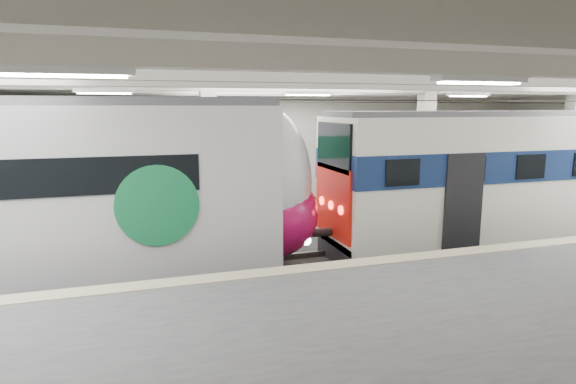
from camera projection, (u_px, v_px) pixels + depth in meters
name	position (u px, v px, depth m)	size (l,w,h in m)	color
station_hall	(359.00, 159.00, 11.91)	(36.00, 24.00, 5.75)	black
modern_emu	(49.00, 199.00, 11.53)	(14.87, 3.07, 4.74)	silver
older_rer	(519.00, 176.00, 15.67)	(13.29, 2.93, 4.39)	white
far_train	(53.00, 169.00, 16.47)	(14.85, 3.33, 4.69)	silver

